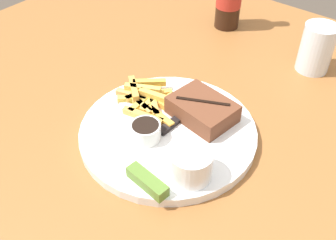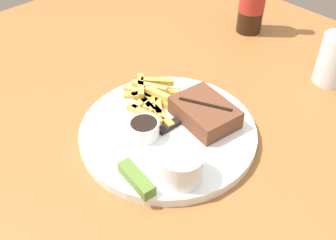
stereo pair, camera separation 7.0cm
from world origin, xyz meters
TOP-DOWN VIEW (x-y plane):
  - dining_table at (0.00, 0.00)m, footprint 1.37×1.27m
  - dinner_plate at (0.00, 0.00)m, footprint 0.32×0.32m
  - steak_portion at (0.03, 0.06)m, footprint 0.13×0.10m
  - fries_pile at (-0.08, 0.03)m, footprint 0.15×0.12m
  - coleslaw_cup at (0.10, -0.06)m, footprint 0.07×0.07m
  - dipping_sauce_cup at (-0.01, -0.04)m, footprint 0.05×0.05m
  - pickle_spear at (0.06, -0.12)m, footprint 0.08×0.03m
  - fork_utensil at (-0.09, -0.00)m, footprint 0.13×0.02m
  - knife_utensil at (-0.00, 0.04)m, footprint 0.02×0.17m
  - drinking_glass at (0.11, 0.37)m, footprint 0.07×0.07m

SIDE VIEW (x-z plane):
  - dining_table at x=0.00m, z-range 0.31..1.06m
  - dinner_plate at x=0.00m, z-range 0.75..0.77m
  - fork_utensil at x=-0.09m, z-range 0.77..0.78m
  - knife_utensil at x=0.00m, z-range 0.77..0.78m
  - fries_pile at x=-0.08m, z-range 0.77..0.79m
  - pickle_spear at x=0.06m, z-range 0.77..0.79m
  - dipping_sauce_cup at x=-0.01m, z-range 0.77..0.80m
  - steak_portion at x=0.03m, z-range 0.77..0.81m
  - coleslaw_cup at x=0.10m, z-range 0.78..0.83m
  - drinking_glass at x=0.11m, z-range 0.75..0.86m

